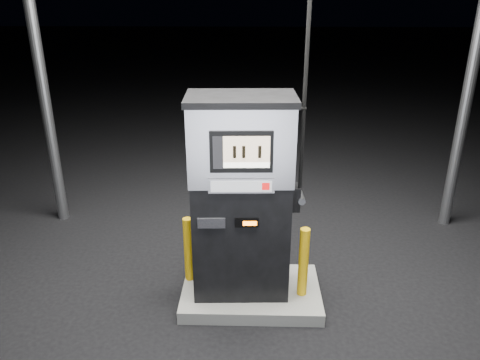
{
  "coord_description": "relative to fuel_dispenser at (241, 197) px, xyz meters",
  "views": [
    {
      "loc": [
        -0.0,
        -4.57,
        3.41
      ],
      "look_at": [
        -0.13,
        0.0,
        1.51
      ],
      "focal_mm": 35.0,
      "sensor_mm": 36.0,
      "label": 1
    }
  ],
  "objects": [
    {
      "name": "ground",
      "position": [
        0.11,
        -0.0,
        -1.31
      ],
      "size": [
        80.0,
        80.0,
        0.0
      ],
      "primitive_type": "plane",
      "color": "black",
      "rests_on": "ground"
    },
    {
      "name": "fuel_dispenser",
      "position": [
        0.0,
        0.0,
        0.0
      ],
      "size": [
        1.25,
        0.71,
        4.7
      ],
      "rotation": [
        0.0,
        0.0,
        0.04
      ],
      "color": "black",
      "rests_on": "pump_island"
    },
    {
      "name": "bollard_right",
      "position": [
        0.7,
        -0.1,
        -0.75
      ],
      "size": [
        0.13,
        0.13,
        0.84
      ],
      "primitive_type": "cylinder",
      "rotation": [
        0.0,
        0.0,
        0.21
      ],
      "color": "#F2B50D",
      "rests_on": "pump_island"
    },
    {
      "name": "bollard_left",
      "position": [
        -0.63,
        0.16,
        -0.76
      ],
      "size": [
        0.12,
        0.12,
        0.81
      ],
      "primitive_type": "cylinder",
      "rotation": [
        0.0,
        0.0,
        0.12
      ],
      "color": "#F2B50D",
      "rests_on": "pump_island"
    },
    {
      "name": "pump_island",
      "position": [
        0.11,
        -0.0,
        -1.24
      ],
      "size": [
        1.6,
        1.0,
        0.15
      ],
      "primitive_type": "cube",
      "color": "slate",
      "rests_on": "ground"
    }
  ]
}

